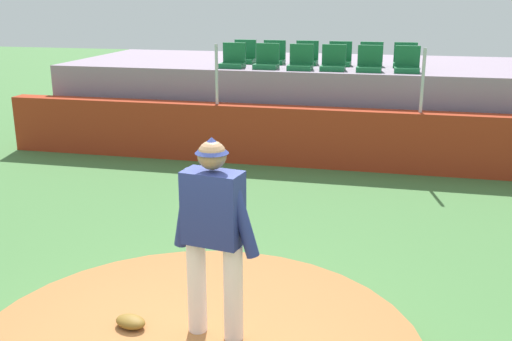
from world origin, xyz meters
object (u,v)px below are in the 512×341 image
at_px(stadium_chair_6, 244,56).
at_px(pitcher, 213,224).
at_px(stadium_chair_3, 333,62).
at_px(stadium_chair_11, 405,59).
at_px(stadium_chair_1, 267,61).
at_px(stadium_chair_4, 369,63).
at_px(stadium_chair_9, 340,58).
at_px(stadium_chair_2, 301,62).
at_px(stadium_chair_10, 371,59).
at_px(baseball, 230,296).
at_px(stadium_chair_0, 233,60).
at_px(stadium_chair_5, 407,64).
at_px(stadium_chair_7, 274,56).
at_px(stadium_chair_8, 307,57).
at_px(fielding_glove, 131,322).

bearing_deg(stadium_chair_6, pitcher, 102.35).
bearing_deg(stadium_chair_3, stadium_chair_11, -147.69).
xyz_separation_m(stadium_chair_1, stadium_chair_4, (2.08, -0.02, 0.00)).
relative_size(stadium_chair_6, stadium_chair_9, 1.00).
relative_size(stadium_chair_2, stadium_chair_10, 1.00).
height_order(baseball, stadium_chair_9, stadium_chair_9).
relative_size(baseball, stadium_chair_3, 0.15).
xyz_separation_m(pitcher, baseball, (-0.04, 0.63, -1.01)).
distance_m(baseball, stadium_chair_11, 8.20).
relative_size(stadium_chair_2, stadium_chair_11, 1.00).
relative_size(pitcher, stadium_chair_0, 3.62).
xyz_separation_m(stadium_chair_10, stadium_chair_11, (0.70, 0.02, 0.00)).
relative_size(stadium_chair_0, stadium_chair_4, 1.00).
relative_size(stadium_chair_3, stadium_chair_5, 1.00).
distance_m(stadium_chair_7, stadium_chair_9, 1.44).
bearing_deg(stadium_chair_0, pitcher, 103.85).
xyz_separation_m(stadium_chair_0, stadium_chair_4, (2.79, -0.02, 0.00)).
xyz_separation_m(pitcher, stadium_chair_2, (-0.45, 7.57, 0.57)).
bearing_deg(stadium_chair_0, stadium_chair_6, -91.00).
distance_m(stadium_chair_0, stadium_chair_2, 1.42).
relative_size(stadium_chair_8, stadium_chair_11, 1.00).
relative_size(stadium_chair_1, stadium_chair_3, 1.00).
distance_m(stadium_chair_2, stadium_chair_10, 1.63).
height_order(stadium_chair_1, stadium_chair_8, same).
distance_m(stadium_chair_1, stadium_chair_8, 1.13).
height_order(stadium_chair_9, stadium_chair_11, same).
height_order(stadium_chair_6, stadium_chair_7, same).
relative_size(stadium_chair_4, stadium_chair_7, 1.00).
relative_size(stadium_chair_1, stadium_chair_8, 1.00).
height_order(stadium_chair_1, stadium_chair_11, same).
bearing_deg(stadium_chair_8, stadium_chair_3, 126.63).
bearing_deg(fielding_glove, stadium_chair_1, 107.89).
distance_m(pitcher, fielding_glove, 1.27).
height_order(pitcher, stadium_chair_4, stadium_chair_4).
distance_m(stadium_chair_1, stadium_chair_7, 0.87).
distance_m(pitcher, stadium_chair_8, 8.55).
distance_m(stadium_chair_7, stadium_chair_8, 0.72).
xyz_separation_m(fielding_glove, stadium_chair_8, (0.32, 8.58, 1.57)).
distance_m(baseball, stadium_chair_8, 8.05).
relative_size(stadium_chair_3, stadium_chair_7, 1.00).
xyz_separation_m(stadium_chair_0, stadium_chair_1, (0.71, 0.00, 0.00)).
bearing_deg(stadium_chair_11, stadium_chair_5, 91.98).
relative_size(stadium_chair_0, stadium_chair_11, 1.00).
relative_size(baseball, stadium_chair_11, 0.15).
xyz_separation_m(stadium_chair_3, stadium_chair_5, (1.44, 0.00, 0.00)).
height_order(fielding_glove, stadium_chair_0, stadium_chair_0).
xyz_separation_m(stadium_chair_2, stadium_chair_6, (-1.41, 0.93, 0.00)).
bearing_deg(stadium_chair_2, pitcher, 93.42).
height_order(baseball, stadium_chair_7, stadium_chair_7).
height_order(stadium_chair_3, stadium_chair_10, same).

